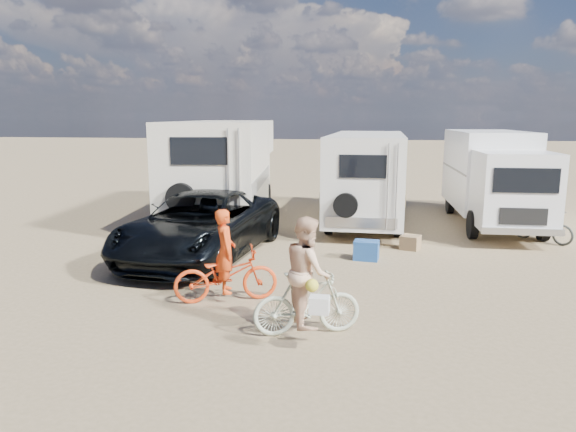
% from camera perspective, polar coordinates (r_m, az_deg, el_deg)
% --- Properties ---
extents(ground, '(140.00, 140.00, 0.00)m').
position_cam_1_polar(ground, '(10.67, 7.02, -7.93)').
color(ground, '#967E59').
rests_on(ground, ground).
extents(rv_main, '(2.28, 6.73, 2.86)m').
position_cam_1_polar(rv_main, '(17.20, 8.54, 4.04)').
color(rv_main, silver).
rests_on(rv_main, ground).
extents(rv_left, '(3.66, 8.04, 3.26)m').
position_cam_1_polar(rv_left, '(17.75, -6.93, 4.92)').
color(rv_left, beige).
rests_on(rv_left, ground).
extents(box_truck, '(2.31, 6.76, 2.94)m').
position_cam_1_polar(box_truck, '(17.69, 21.38, 3.73)').
color(box_truck, white).
rests_on(box_truck, ground).
extents(dark_suv, '(3.15, 5.92, 1.58)m').
position_cam_1_polar(dark_suv, '(13.03, -9.44, -0.96)').
color(dark_suv, black).
rests_on(dark_suv, ground).
extents(bike_man, '(2.03, 1.33, 1.01)m').
position_cam_1_polar(bike_man, '(9.89, -6.76, -6.37)').
color(bike_man, red).
rests_on(bike_man, ground).
extents(bike_woman, '(1.78, 1.03, 1.03)m').
position_cam_1_polar(bike_woman, '(8.37, 2.08, -9.43)').
color(bike_woman, '#B2BB9D').
rests_on(bike_woman, ground).
extents(rider_man, '(0.56, 0.67, 1.57)m').
position_cam_1_polar(rider_man, '(9.81, -6.79, -4.81)').
color(rider_man, '#DB4314').
rests_on(rider_man, ground).
extents(rider_woman, '(0.90, 1.01, 1.72)m').
position_cam_1_polar(rider_woman, '(8.26, 2.09, -7.17)').
color(rider_woman, '#DEAF8B').
rests_on(rider_woman, ground).
extents(bike_parked, '(1.64, 1.55, 0.88)m').
position_cam_1_polar(bike_parked, '(16.04, 25.93, -1.00)').
color(bike_parked, '#292C2A').
rests_on(bike_parked, ground).
extents(cooler, '(0.62, 0.48, 0.47)m').
position_cam_1_polar(cooler, '(12.81, 8.50, -3.70)').
color(cooler, '#204D94').
rests_on(cooler, ground).
extents(crate, '(0.58, 0.58, 0.36)m').
position_cam_1_polar(crate, '(14.04, 13.14, -2.80)').
color(crate, olive).
rests_on(crate, ground).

